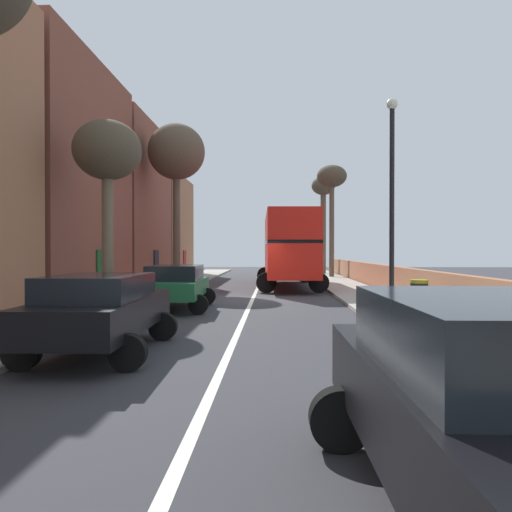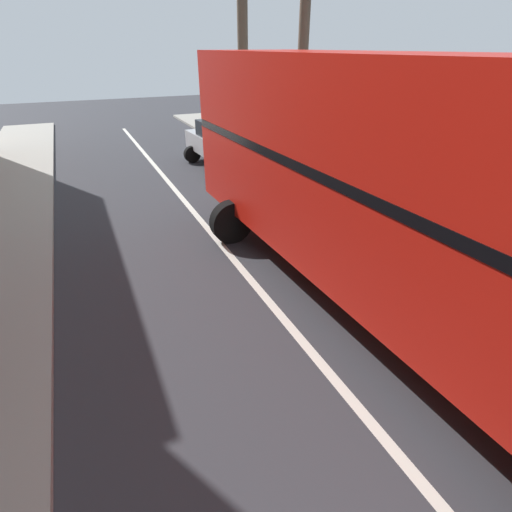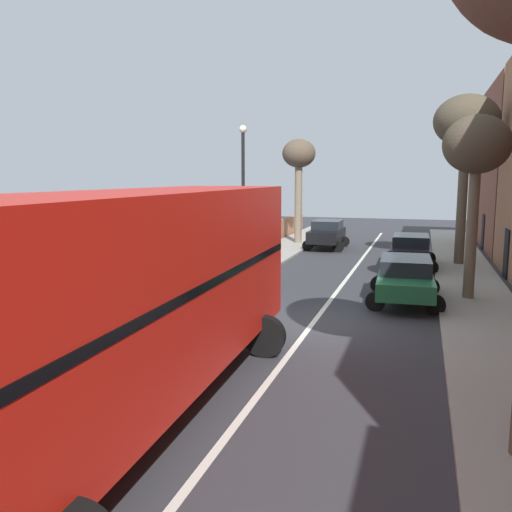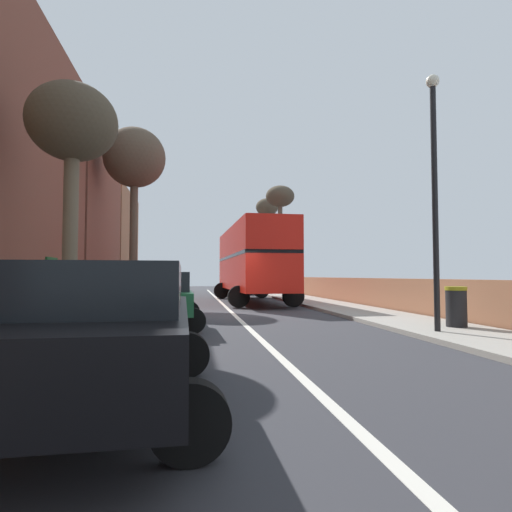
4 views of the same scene
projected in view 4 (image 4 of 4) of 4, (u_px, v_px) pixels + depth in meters
name	position (u px, v px, depth m)	size (l,w,h in m)	color
ground_plane	(234.00, 315.00, 15.59)	(84.00, 84.00, 0.00)	#333338
road_centre_line	(234.00, 314.00, 15.59)	(0.16, 54.00, 0.01)	silver
sidewalk_left	(97.00, 315.00, 14.85)	(2.60, 60.00, 0.12)	#9E998E
sidewalk_right	(358.00, 311.00, 16.34)	(2.60, 60.00, 0.12)	#9E998E
boundary_wall_right	(395.00, 295.00, 16.60)	(0.36, 54.00, 1.34)	#9E6647
double_decker_bus	(252.00, 259.00, 22.98)	(3.79, 11.40, 4.06)	red
parked_car_silver_right_1	(244.00, 282.00, 32.84)	(2.65, 4.13, 1.70)	#B7BABF
parked_car_black_left_2	(103.00, 327.00, 4.45)	(2.51, 4.58, 1.58)	black
parked_car_green_left_3	(158.00, 296.00, 11.68)	(2.60, 4.65, 1.55)	#1E6038
street_tree_left_0	(72.00, 129.00, 10.67)	(2.24, 2.24, 6.26)	brown
street_tree_right_1	(280.00, 202.00, 32.97)	(2.27, 2.27, 8.45)	brown
street_tree_left_4	(135.00, 160.00, 21.83)	(3.19, 3.19, 9.08)	brown
street_tree_right_5	(267.00, 216.00, 38.10)	(2.04, 2.04, 8.40)	brown
lamppost_right	(435.00, 180.00, 10.21)	(0.32, 0.32, 6.31)	black
litter_bin_right	(456.00, 306.00, 10.93)	(0.55, 0.55, 1.05)	black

